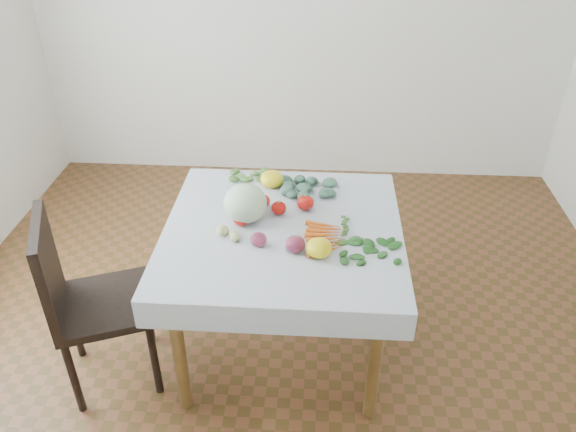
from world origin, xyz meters
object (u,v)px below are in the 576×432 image
object	(u,v)px
heirloom_back	(272,179)
carrot_bunch	(325,237)
table	(283,245)
chair	(81,295)
cabbage	(245,203)

from	to	relation	value
heirloom_back	carrot_bunch	world-z (taller)	heirloom_back
table	chair	world-z (taller)	chair
table	carrot_bunch	world-z (taller)	carrot_bunch
table	chair	bearing A→B (deg)	-161.94
table	carrot_bunch	bearing A→B (deg)	-23.26
chair	cabbage	size ratio (longest dim) A/B	4.58
table	heirloom_back	world-z (taller)	heirloom_back
chair	cabbage	bearing A→B (deg)	26.03
chair	cabbage	world-z (taller)	chair
cabbage	heirloom_back	xyz separation A→B (m)	(0.10, 0.33, -0.05)
heirloom_back	cabbage	bearing A→B (deg)	-106.07
chair	cabbage	xyz separation A→B (m)	(0.73, 0.36, 0.30)
cabbage	carrot_bunch	distance (m)	0.42
carrot_bunch	chair	bearing A→B (deg)	-169.24
table	chair	distance (m)	0.96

